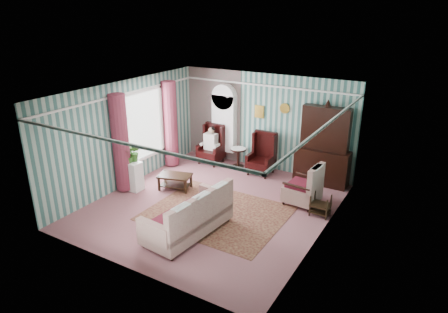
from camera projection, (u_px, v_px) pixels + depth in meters
The scene contains 17 objects.
floor at pixel (213, 205), 10.06m from camera, with size 6.00×6.00×0.00m, color #995961.
room_shell at pixel (195, 124), 9.78m from camera, with size 5.53×6.02×2.91m.
bookcase at pixel (224, 127), 12.59m from camera, with size 0.80×0.28×2.24m, color white.
dresser_hutch at pixel (324, 144), 10.92m from camera, with size 1.50×0.56×2.36m, color black.
wingback_left at pixel (211, 144), 12.57m from camera, with size 0.76×0.80×1.25m, color black.
wingback_right at pixel (261, 154), 11.74m from camera, with size 0.76×0.80×1.25m, color black.
seated_woman at pixel (211, 145), 12.58m from camera, with size 0.44×0.40×1.18m, color silver, non-canonical shape.
round_side_table at pixel (238, 158), 12.38m from camera, with size 0.50×0.50×0.60m, color black.
nest_table at pixel (320, 205), 9.51m from camera, with size 0.45×0.38×0.54m, color black.
plant_stand at pixel (132, 176), 10.81m from camera, with size 0.55×0.35×0.80m, color silver.
rug at pixel (217, 213), 9.67m from camera, with size 3.20×2.60×0.01m, color #48181F.
sofa at pixel (187, 211), 8.63m from camera, with size 2.14×1.09×1.13m, color #B6A48D.
floral_armchair at pixel (303, 185), 10.00m from camera, with size 0.89×0.75×1.00m, color beige.
coffee_table at pixel (175, 182), 10.89m from camera, with size 0.87×0.53×0.42m, color black.
potted_plant_a at pixel (129, 156), 10.54m from camera, with size 0.35×0.31×0.39m, color #225A1C.
potted_plant_b at pixel (135, 152), 10.64m from camera, with size 0.28×0.23×0.51m, color #1E5A1C.
potted_plant_c at pixel (131, 154), 10.65m from camera, with size 0.23×0.23×0.42m, color #27541A.
Camera 1 is at (4.80, -7.58, 4.72)m, focal length 32.00 mm.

